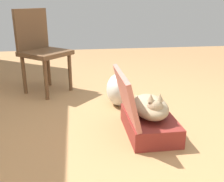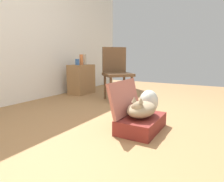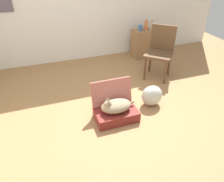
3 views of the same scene
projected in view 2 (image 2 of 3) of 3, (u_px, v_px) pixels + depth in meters
The scene contains 11 objects.
ground_plane at pixel (140, 124), 2.33m from camera, with size 7.68×7.68×0.00m, color #9E7247.
wall_back at pixel (12, 25), 3.22m from camera, with size 6.40×0.15×2.60m.
suitcase_base at pixel (141, 123), 2.13m from camera, with size 0.61×0.38×0.15m, color maroon.
suitcase_lid at pixel (125, 97), 2.19m from camera, with size 0.61×0.38×0.04m, color #B26356.
cat at pixel (141, 109), 2.10m from camera, with size 0.52×0.28×0.24m.
plastic_bag_white at pixel (149, 102), 2.75m from camera, with size 0.33×0.26×0.33m, color silver.
side_table at pixel (81, 79), 4.24m from camera, with size 0.55×0.34×0.62m, color olive.
vase_tall at pixel (77, 62), 4.06m from camera, with size 0.09×0.09×0.12m, color #38609E.
vase_short at pixel (85, 59), 4.29m from camera, with size 0.07×0.07×0.22m, color #B7AD99.
vase_round at pixel (81, 60), 4.17m from camera, with size 0.07×0.07×0.22m, color #CC6B38.
chair at pixel (117, 71), 3.59m from camera, with size 0.67×0.66×0.97m.
Camera 2 is at (-2.10, -0.83, 0.79)m, focal length 31.65 mm.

